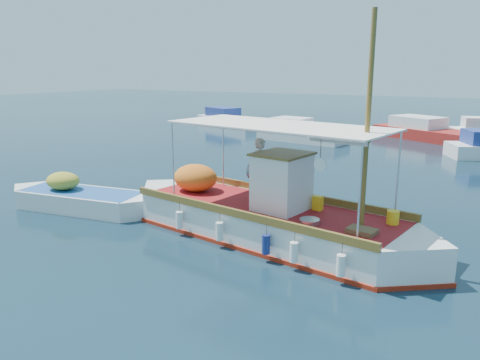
% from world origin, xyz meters
% --- Properties ---
extents(ground, '(160.00, 160.00, 0.00)m').
position_xyz_m(ground, '(0.00, 0.00, 0.00)').
color(ground, black).
rests_on(ground, ground).
extents(fishing_caique, '(10.69, 4.32, 6.62)m').
position_xyz_m(fishing_caique, '(-0.08, 0.41, 0.58)').
color(fishing_caique, white).
rests_on(fishing_caique, ground).
extents(dinghy, '(6.19, 2.34, 1.52)m').
position_xyz_m(dinghy, '(-7.22, -0.21, 0.32)').
color(dinghy, white).
rests_on(dinghy, ground).
extents(bg_boat_nw, '(6.57, 3.37, 1.80)m').
position_xyz_m(bg_boat_nw, '(-6.32, 19.25, 0.49)').
color(bg_boat_nw, silver).
rests_on(bg_boat_nw, ground).
extents(bg_boat_n, '(8.98, 6.70, 1.80)m').
position_xyz_m(bg_boat_n, '(1.70, 24.19, 0.49)').
color(bg_boat_n, maroon).
rests_on(bg_boat_n, ground).
extents(bg_boat_far_w, '(7.68, 5.13, 1.80)m').
position_xyz_m(bg_boat_far_w, '(-15.24, 24.60, 0.49)').
color(bg_boat_far_w, silver).
rests_on(bg_boat_far_w, ground).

